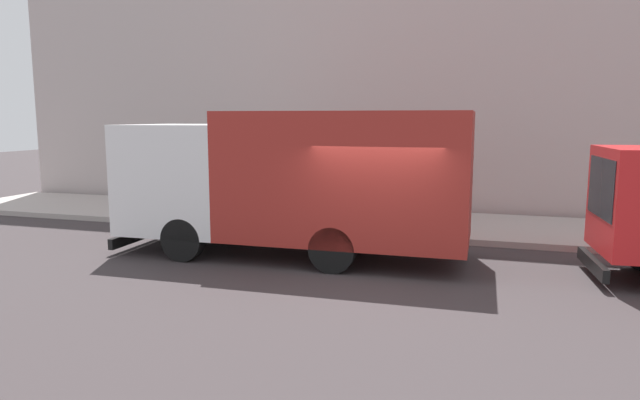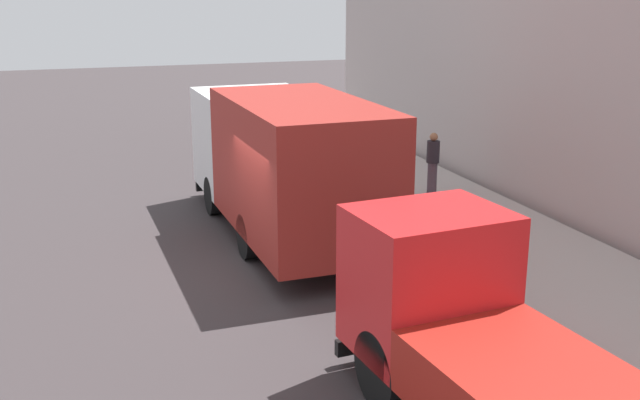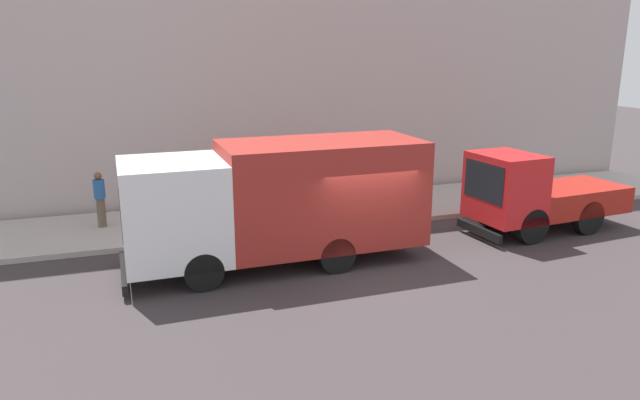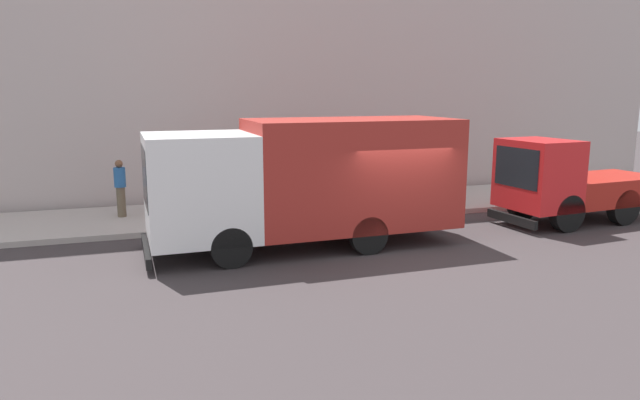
% 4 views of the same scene
% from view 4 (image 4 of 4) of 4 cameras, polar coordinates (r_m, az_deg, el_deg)
% --- Properties ---
extents(ground, '(80.00, 80.00, 0.00)m').
position_cam_4_polar(ground, '(14.45, 7.64, -4.76)').
color(ground, '#3A3334').
extents(sidewalk, '(3.93, 30.00, 0.16)m').
position_cam_4_polar(sidewalk, '(18.90, 1.12, -0.71)').
color(sidewalk, '#B6AAA4').
rests_on(sidewalk, ground).
extents(building_facade, '(0.50, 30.00, 11.80)m').
position_cam_4_polar(building_facade, '(20.96, -1.13, 16.42)').
color(building_facade, '#B8A9A6').
rests_on(building_facade, ground).
extents(large_utility_truck, '(2.69, 7.73, 3.16)m').
position_cam_4_polar(large_utility_truck, '(14.15, -1.23, 2.23)').
color(large_utility_truck, white).
rests_on(large_utility_truck, ground).
extents(small_flatbed_truck, '(2.43, 5.29, 2.50)m').
position_cam_4_polar(small_flatbed_truck, '(18.33, 23.37, 1.50)').
color(small_flatbed_truck, red).
rests_on(small_flatbed_truck, ground).
extents(pedestrian_walking, '(0.46, 0.46, 1.59)m').
position_cam_4_polar(pedestrian_walking, '(18.23, -10.29, 1.62)').
color(pedestrian_walking, '#4B3E49').
rests_on(pedestrian_walking, sidewalk).
extents(pedestrian_standing, '(0.34, 0.34, 1.70)m').
position_cam_4_polar(pedestrian_standing, '(17.95, -19.22, 1.27)').
color(pedestrian_standing, brown).
rests_on(pedestrian_standing, sidewalk).
extents(pedestrian_third, '(0.34, 0.34, 1.64)m').
position_cam_4_polar(pedestrian_third, '(17.18, -10.15, 1.21)').
color(pedestrian_third, '#3D315B').
rests_on(pedestrian_third, sidewalk).
extents(street_sign_post, '(0.44, 0.08, 2.31)m').
position_cam_4_polar(street_sign_post, '(16.70, -1.57, 2.81)').
color(street_sign_post, '#4C5156').
rests_on(street_sign_post, sidewalk).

